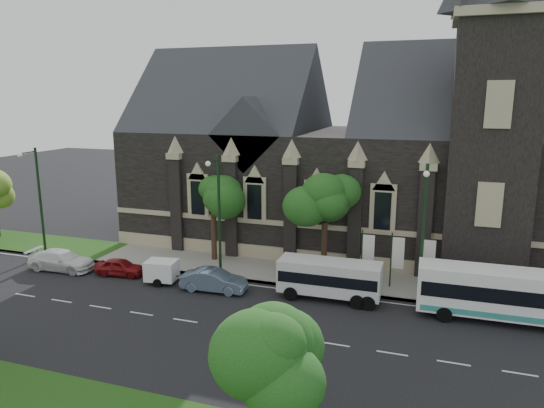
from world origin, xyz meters
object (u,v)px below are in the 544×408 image
at_px(shuttle_bus, 330,277).
at_px(car_far_red, 120,267).
at_px(street_lamp_mid, 218,210).
at_px(sedan, 214,280).
at_px(car_far_white, 61,260).
at_px(tour_coach, 514,295).
at_px(banner_flag_center, 395,256).
at_px(tree_walk_right, 329,197).
at_px(banner_flag_right, 426,259).
at_px(street_lamp_near, 423,226).
at_px(tree_walk_left, 216,191).
at_px(box_trailer, 162,270).
at_px(street_lamp_far, 38,196).
at_px(banner_flag_left, 366,253).
at_px(tree_park_east, 289,349).

bearing_deg(shuttle_bus, car_far_red, -178.53).
xyz_separation_m(street_lamp_mid, car_far_red, (-7.22, -1.80, -4.48)).
height_order(sedan, car_far_white, car_far_white).
bearing_deg(car_far_red, tour_coach, -95.75).
bearing_deg(street_lamp_mid, banner_flag_center, 8.82).
bearing_deg(street_lamp_mid, tree_walk_right, 26.65).
bearing_deg(banner_flag_right, street_lamp_near, -98.56).
relative_size(tree_walk_left, box_trailer, 2.42).
relative_size(street_lamp_far, car_far_white, 1.72).
height_order(street_lamp_far, car_far_white, street_lamp_far).
distance_m(banner_flag_left, car_far_white, 22.91).
bearing_deg(sedan, box_trailer, 84.23).
bearing_deg(tree_walk_left, street_lamp_far, -165.74).
relative_size(tree_park_east, tour_coach, 0.58).
relative_size(street_lamp_near, car_far_white, 1.72).
relative_size(street_lamp_far, banner_flag_center, 2.25).
distance_m(tree_walk_left, tour_coach, 22.02).
relative_size(street_lamp_near, tour_coach, 0.83).
bearing_deg(sedan, tree_park_east, -149.84).
distance_m(tree_park_east, sedan, 17.43).
relative_size(shuttle_bus, box_trailer, 2.11).
xyz_separation_m(tree_park_east, tour_coach, (9.14, 15.23, -2.90)).
bearing_deg(tree_park_east, street_lamp_mid, 121.79).
distance_m(tree_park_east, car_far_red, 23.06).
distance_m(banner_flag_left, tour_coach, 9.57).
bearing_deg(tree_walk_right, street_lamp_far, -171.14).
bearing_deg(shuttle_bus, banner_flag_left, 57.56).
height_order(street_lamp_mid, banner_flag_right, street_lamp_mid).
xyz_separation_m(tree_park_east, tree_walk_right, (-2.96, 20.04, 1.20)).
bearing_deg(car_far_white, street_lamp_near, -88.22).
bearing_deg(banner_flag_right, box_trailer, -166.99).
xyz_separation_m(tree_walk_right, banner_flag_left, (3.08, -1.71, -3.43)).
bearing_deg(sedan, street_lamp_mid, 12.00).
xyz_separation_m(street_lamp_near, banner_flag_right, (0.29, 1.91, -2.73)).
distance_m(banner_flag_right, box_trailer, 18.28).
height_order(street_lamp_near, car_far_red, street_lamp_near).
bearing_deg(street_lamp_far, tree_walk_right, 8.86).
height_order(street_lamp_near, sedan, street_lamp_near).
height_order(street_lamp_near, tour_coach, street_lamp_near).
distance_m(street_lamp_mid, car_far_white, 13.14).
bearing_deg(tree_walk_left, banner_flag_right, -6.04).
distance_m(street_lamp_near, street_lamp_far, 30.00).
relative_size(tree_walk_right, banner_flag_right, 1.95).
bearing_deg(banner_flag_left, banner_flag_right, 0.00).
relative_size(banner_flag_left, banner_flag_right, 1.00).
xyz_separation_m(street_lamp_near, banner_flag_left, (-3.71, 1.91, -2.73)).
relative_size(tree_walk_left, car_far_red, 2.05).
height_order(box_trailer, car_far_white, box_trailer).
xyz_separation_m(tree_park_east, street_lamp_near, (3.82, 16.42, 0.49)).
distance_m(street_lamp_mid, box_trailer, 5.86).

